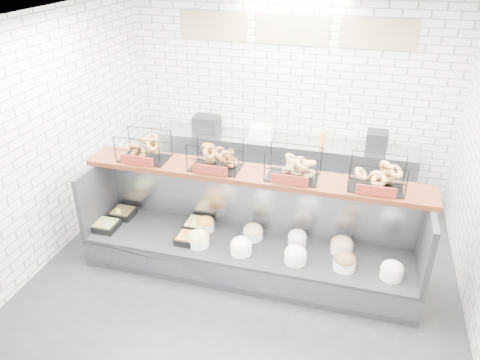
% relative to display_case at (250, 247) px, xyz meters
% --- Properties ---
extents(ground, '(5.50, 5.50, 0.00)m').
position_rel_display_case_xyz_m(ground, '(-0.01, -0.34, -0.33)').
color(ground, black).
rests_on(ground, ground).
extents(room_shell, '(5.02, 5.51, 3.01)m').
position_rel_display_case_xyz_m(room_shell, '(-0.01, 0.26, 1.73)').
color(room_shell, silver).
rests_on(room_shell, ground).
extents(display_case, '(4.00, 0.90, 1.20)m').
position_rel_display_case_xyz_m(display_case, '(0.00, 0.00, 0.00)').
color(display_case, black).
rests_on(display_case, ground).
extents(bagel_shelf, '(4.10, 0.50, 0.40)m').
position_rel_display_case_xyz_m(bagel_shelf, '(-0.01, 0.18, 1.05)').
color(bagel_shelf, '#3B170C').
rests_on(bagel_shelf, display_case).
extents(prep_counter, '(4.00, 0.60, 1.20)m').
position_rel_display_case_xyz_m(prep_counter, '(-0.01, 2.09, 0.14)').
color(prep_counter, '#93969B').
rests_on(prep_counter, ground).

